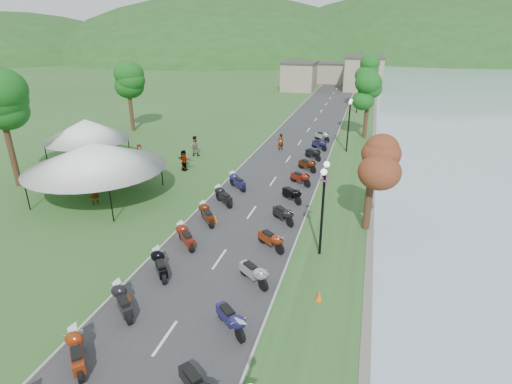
% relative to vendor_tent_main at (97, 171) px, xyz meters
% --- Properties ---
extents(road, '(7.00, 120.00, 0.02)m').
position_rel_vendor_tent_main_xyz_m(road, '(11.22, 18.42, -1.99)').
color(road, '#363639').
rests_on(road, ground).
extents(hills_backdrop, '(360.00, 120.00, 76.00)m').
position_rel_vendor_tent_main_xyz_m(hills_backdrop, '(11.22, 178.42, -2.00)').
color(hills_backdrop, '#285621').
rests_on(hills_backdrop, ground).
extents(far_building, '(18.00, 16.00, 5.00)m').
position_rel_vendor_tent_main_xyz_m(far_building, '(9.22, 63.42, 0.50)').
color(far_building, gray).
rests_on(far_building, ground).
extents(moto_row_left, '(2.60, 35.10, 1.10)m').
position_rel_vendor_tent_main_xyz_m(moto_row_left, '(8.93, -12.21, -1.45)').
color(moto_row_left, '#331411').
rests_on(moto_row_left, ground).
extents(moto_row_right, '(2.60, 42.64, 1.10)m').
position_rel_vendor_tent_main_xyz_m(moto_row_right, '(13.48, -0.36, -1.45)').
color(moto_row_right, '#331411').
rests_on(moto_row_right, ground).
extents(vendor_tent_main, '(6.45, 6.45, 4.00)m').
position_rel_vendor_tent_main_xyz_m(vendor_tent_main, '(0.00, 0.00, 0.00)').
color(vendor_tent_main, white).
rests_on(vendor_tent_main, ground).
extents(vendor_tent_side, '(4.87, 4.87, 4.00)m').
position_rel_vendor_tent_main_xyz_m(vendor_tent_side, '(-5.60, 6.37, 0.00)').
color(vendor_tent_side, white).
rests_on(vendor_tent_side, ground).
extents(tree_park_left, '(3.79, 3.79, 10.52)m').
position_rel_vendor_tent_main_xyz_m(tree_park_left, '(-7.52, 0.23, 3.26)').
color(tree_park_left, '#18641A').
rests_on(tree_park_left, ground).
extents(tree_lakeside, '(2.37, 2.37, 6.59)m').
position_rel_vendor_tent_main_xyz_m(tree_lakeside, '(18.52, 0.18, 1.30)').
color(tree_lakeside, '#18641A').
rests_on(tree_lakeside, ground).
extents(pedestrian_a, '(0.76, 0.76, 1.71)m').
position_rel_vendor_tent_main_xyz_m(pedestrian_a, '(0.47, -1.24, -2.00)').
color(pedestrian_a, slate).
rests_on(pedestrian_a, ground).
extents(pedestrian_b, '(1.00, 0.64, 1.93)m').
position_rel_vendor_tent_main_xyz_m(pedestrian_b, '(2.43, 11.11, -2.00)').
color(pedestrian_b, slate).
rests_on(pedestrian_b, ground).
extents(pedestrian_c, '(0.74, 1.29, 1.88)m').
position_rel_vendor_tent_main_xyz_m(pedestrian_c, '(-1.98, 3.19, -2.00)').
color(pedestrian_c, slate).
rests_on(pedestrian_c, ground).
extents(traffic_cone_near, '(0.36, 0.36, 0.57)m').
position_rel_vendor_tent_main_xyz_m(traffic_cone_near, '(8.47, -9.95, -1.72)').
color(traffic_cone_near, '#F2590C').
rests_on(traffic_cone_near, ground).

